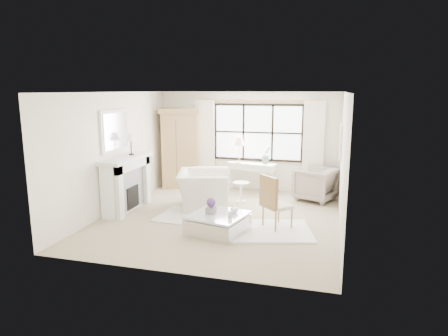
{
  "coord_description": "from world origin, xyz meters",
  "views": [
    {
      "loc": [
        2.27,
        -8.01,
        2.75
      ],
      "look_at": [
        0.03,
        0.2,
        1.07
      ],
      "focal_mm": 32.0,
      "sensor_mm": 36.0,
      "label": 1
    }
  ],
  "objects_px": {
    "console_table": "(251,177)",
    "club_armchair": "(203,190)",
    "armoire": "(180,147)",
    "coffee_table": "(218,224)"
  },
  "relations": [
    {
      "from": "armoire",
      "to": "coffee_table",
      "type": "xyz_separation_m",
      "value": [
        2.09,
        -3.37,
        -0.96
      ]
    },
    {
      "from": "armoire",
      "to": "club_armchair",
      "type": "xyz_separation_m",
      "value": [
        1.28,
        -1.81,
        -0.71
      ]
    },
    {
      "from": "console_table",
      "to": "coffee_table",
      "type": "xyz_separation_m",
      "value": [
        0.01,
        -3.34,
        -0.22
      ]
    },
    {
      "from": "console_table",
      "to": "armoire",
      "type": "bearing_deg",
      "value": -169.0
    },
    {
      "from": "armoire",
      "to": "club_armchair",
      "type": "height_order",
      "value": "armoire"
    },
    {
      "from": "console_table",
      "to": "club_armchair",
      "type": "distance_m",
      "value": 1.95
    },
    {
      "from": "armoire",
      "to": "coffee_table",
      "type": "height_order",
      "value": "armoire"
    },
    {
      "from": "club_armchair",
      "to": "coffee_table",
      "type": "height_order",
      "value": "club_armchair"
    },
    {
      "from": "console_table",
      "to": "coffee_table",
      "type": "distance_m",
      "value": 3.35
    },
    {
      "from": "console_table",
      "to": "club_armchair",
      "type": "xyz_separation_m",
      "value": [
        -0.8,
        -1.78,
        0.03
      ]
    }
  ]
}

